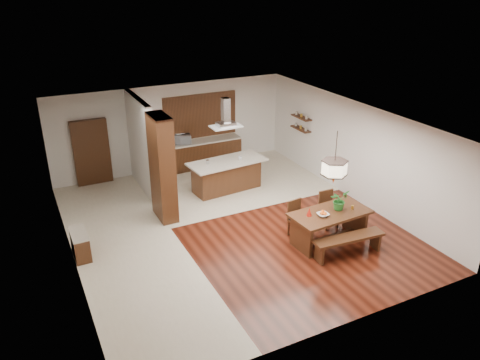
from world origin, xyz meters
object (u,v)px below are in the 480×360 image
dining_table (330,220)px  fruit_bowl (323,215)px  foliage_plant (339,200)px  dining_chair_left (299,219)px  range_hood (226,113)px  dining_chair_right (329,210)px  microwave (183,139)px  island_cup (240,158)px  hallway_console (80,244)px  kitchen_island (227,175)px  pendant_lantern (335,158)px  dining_bench (348,246)px

dining_table → fruit_bowl: size_ratio=7.38×
dining_table → foliage_plant: foliage_plant is taller
dining_chair_left → range_hood: size_ratio=1.06×
foliage_plant → dining_chair_right: bearing=72.4°
dining_chair_left → microwave: 5.62m
dining_table → island_cup: (-0.57, 3.82, 0.42)m
hallway_console → foliage_plant: bearing=-18.9°
foliage_plant → island_cup: foliage_plant is taller
dining_table → kitchen_island: kitchen_island is taller
fruit_bowl → island_cup: island_cup is taller
dining_chair_right → pendant_lantern: 1.92m
dining_chair_right → island_cup: 3.39m
kitchen_island → microwave: microwave is taller
dining_chair_right → dining_table: bearing=-124.2°
island_cup → fruit_bowl: bearing=-85.8°
dining_chair_right → kitchen_island: size_ratio=0.40×
hallway_console → kitchen_island: size_ratio=0.36×
dining_bench → foliage_plant: 1.14m
dining_table → dining_chair_left: (-0.53, 0.58, -0.13)m
range_hood → microwave: (-0.62, 2.13, -1.37)m
dining_bench → kitchen_island: size_ratio=0.73×
hallway_console → dining_chair_right: 6.28m
dining_chair_right → range_hood: (-1.44, 3.30, 1.98)m
kitchen_island → range_hood: bearing=84.8°
foliage_plant → kitchen_island: size_ratio=0.20×
dining_table → dining_chair_left: dining_chair_left is taller
microwave → dining_chair_left: bearing=-67.9°
fruit_bowl → range_hood: 4.38m
kitchen_island → dining_bench: bearing=-82.8°
dining_chair_left → range_hood: 3.93m
foliage_plant → microwave: size_ratio=0.93×
dining_chair_left → dining_chair_right: size_ratio=0.97×
dining_bench → fruit_bowl: (-0.33, 0.63, 0.61)m
hallway_console → dining_bench: hallway_console is taller
dining_bench → microwave: 7.02m
fruit_bowl → microwave: size_ratio=0.52×
dining_bench → microwave: microwave is taller
dining_table → kitchen_island: 4.05m
dining_chair_left → kitchen_island: bearing=89.8°
dining_chair_right → kitchen_island: bearing=115.3°
pendant_lantern → island_cup: pendant_lantern is taller
dining_chair_left → hallway_console: bearing=155.9°
pendant_lantern → microwave: 6.37m
dining_table → pendant_lantern: size_ratio=1.56×
pendant_lantern → foliage_plant: pendant_lantern is taller
pendant_lantern → dining_chair_left: bearing=132.7°
hallway_console → dining_table: bearing=-20.1°
fruit_bowl → microwave: (-1.32, 6.14, 0.24)m
dining_bench → island_cup: island_cup is taller
dining_chair_right → range_hood: size_ratio=1.08×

